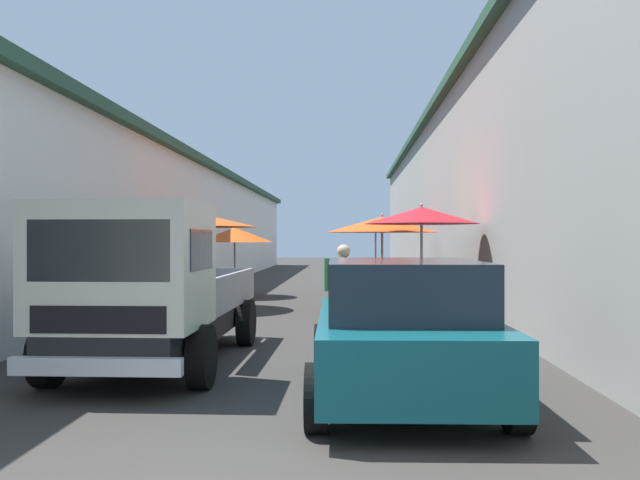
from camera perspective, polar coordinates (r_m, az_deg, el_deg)
The scene contains 13 objects.
ground at distance 16.82m, azimuth -0.98°, elevation -5.65°, with size 90.00×90.00×0.00m, color #33302D.
building_left_whitewash at distance 20.68m, azimuth -21.02°, elevation 1.40°, with size 49.80×7.50×4.30m.
building_right_concrete at distance 20.00m, azimuth 20.65°, elevation 3.76°, with size 49.80×7.50×5.92m.
fruit_stall_near_left at distance 13.60m, azimuth 8.51°, elevation 0.52°, with size 2.32×2.32×2.41m.
fruit_stall_near_right at distance 16.17m, azimuth -10.51°, elevation 0.78°, with size 2.85×2.85×2.38m.
fruit_stall_far_left at distance 15.83m, azimuth 5.48°, elevation 0.23°, with size 2.63×2.63×2.28m.
fruit_stall_far_right at distance 19.55m, azimuth -7.33°, elevation -0.27°, with size 2.24×2.24×2.10m.
fruit_stall_mid_lane at distance 20.98m, azimuth 4.72°, elevation 0.38°, with size 2.56×2.56×2.28m.
hatchback_car at distance 7.13m, azimuth 6.98°, elevation -7.45°, with size 3.94×1.98×1.45m.
delivery_truck at distance 8.44m, azimuth -14.87°, elevation -4.22°, with size 4.93×2.00×2.08m.
vendor_by_crates at distance 10.67m, azimuth 2.03°, elevation -4.03°, with size 0.22×0.64×1.59m.
vendor_in_shade at distance 11.59m, azimuth -9.84°, elevation -3.66°, with size 0.64×0.23×1.60m.
parked_scooter at distance 14.92m, azimuth -11.46°, elevation -4.65°, with size 1.69×0.43×1.14m.
Camera 1 is at (-3.21, -1.01, 1.67)m, focal length 37.39 mm.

